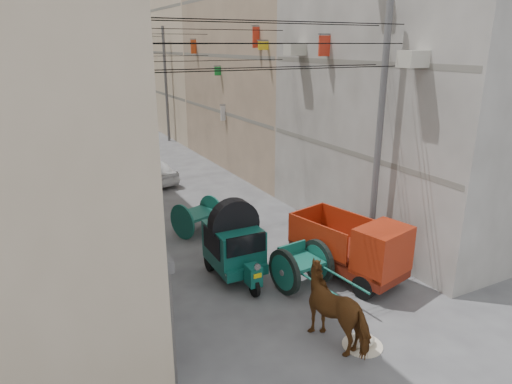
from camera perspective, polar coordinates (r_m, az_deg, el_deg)
building_row_right at (r=41.01m, az=-7.84°, el=17.36°), size 8.00×62.00×14.00m
end_cap_building at (r=70.67m, az=-23.58°, el=16.31°), size 22.00×10.00×13.00m
shutters_left at (r=15.84m, az=-18.23°, el=-2.46°), size 0.18×14.40×2.88m
signboards at (r=26.96m, az=-14.60°, el=10.27°), size 8.22×40.52×5.67m
ac_units at (r=15.49m, az=11.96°, el=20.04°), size 0.70×6.55×3.35m
utility_poles at (r=22.41m, az=-11.86°, el=10.47°), size 7.40×22.20×8.00m
overhead_cables at (r=19.75m, az=-10.19°, el=17.67°), size 7.40×22.52×1.12m
auto_rickshaw at (r=13.80m, az=-2.74°, el=-6.30°), size 1.56×2.68×1.88m
tonga_cart at (r=13.39m, az=5.72°, el=-9.16°), size 1.51×3.03×1.32m
mini_truck at (r=13.88m, az=12.65°, el=-7.36°), size 2.32×3.75×1.96m
second_cart at (r=17.13m, az=-7.35°, el=-2.96°), size 1.84×1.74×1.31m
feed_sack at (r=11.55m, az=13.20°, el=-17.58°), size 0.60×0.48×0.30m
horse at (r=11.23m, az=10.31°, el=-14.00°), size 1.45×2.26×1.76m
distant_car_white at (r=23.96m, az=-13.06°, el=2.62°), size 2.37×3.95×1.26m
distant_car_grey at (r=34.52m, az=-14.73°, el=7.00°), size 1.69×3.53×1.12m
distant_car_green at (r=41.58m, az=-18.47°, el=8.58°), size 2.65×4.78×1.31m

